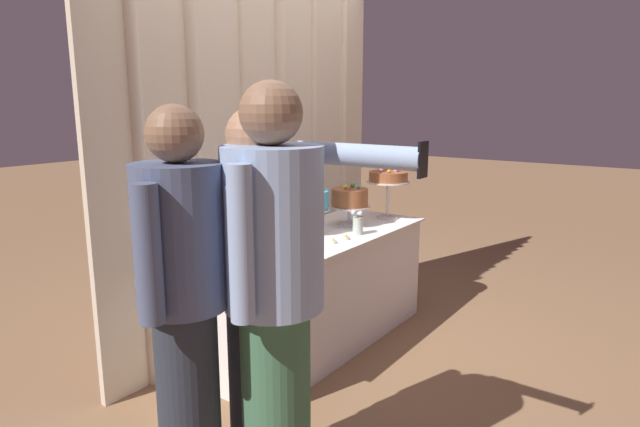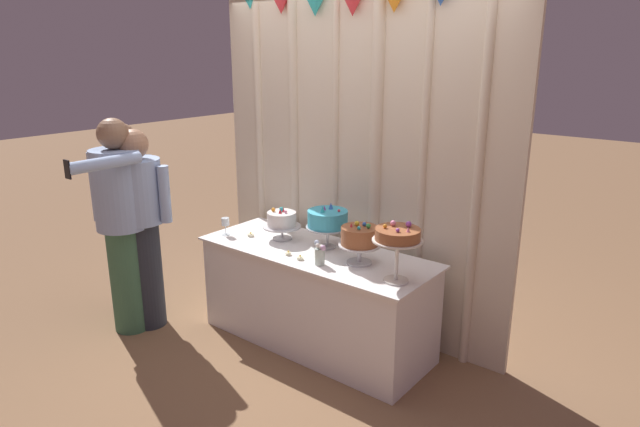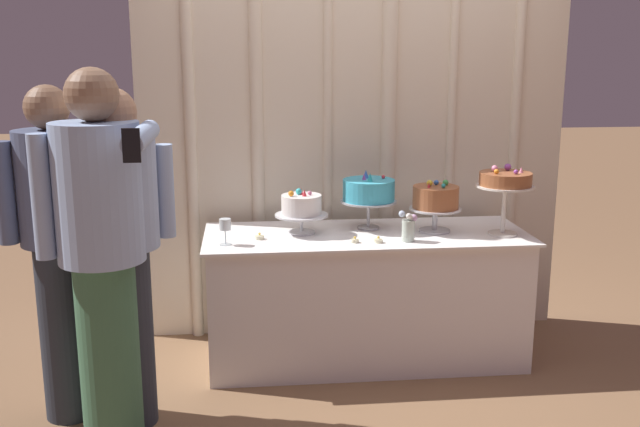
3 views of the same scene
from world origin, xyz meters
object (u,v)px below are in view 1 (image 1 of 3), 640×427
(cake_display_leftmost, at_px, (277,223))
(tealight_near_right, at_px, (346,238))
(flower_vase, at_px, (358,223))
(guest_man_dark_suit, at_px, (259,292))
(cake_display_rightmost, at_px, (388,179))
(guest_girl_blue_dress, at_px, (275,289))
(cake_table, at_px, (317,290))
(wine_glass, at_px, (254,251))
(tealight_far_left, at_px, (264,257))
(guest_man_pink_jacket, at_px, (184,305))
(cake_display_midright, at_px, (350,199))
(cake_display_midleft, at_px, (306,201))
(tealight_near_left, at_px, (333,242))

(cake_display_leftmost, height_order, tealight_near_right, cake_display_leftmost)
(flower_vase, height_order, tealight_near_right, flower_vase)
(flower_vase, xyz_separation_m, guest_man_dark_suit, (-1.43, -0.42, 0.04))
(cake_display_rightmost, height_order, guest_man_dark_suit, guest_man_dark_suit)
(cake_display_rightmost, xyz_separation_m, guest_girl_blue_dress, (-2.02, -0.63, -0.12))
(tealight_near_right, height_order, guest_man_dark_suit, guest_man_dark_suit)
(flower_vase, distance_m, guest_man_dark_suit, 1.49)
(guest_girl_blue_dress, bearing_deg, cake_table, 29.94)
(wine_glass, distance_m, tealight_far_left, 0.22)
(cake_display_rightmost, relative_size, tealight_near_right, 8.14)
(guest_girl_blue_dress, bearing_deg, cake_display_leftmost, 39.87)
(cake_table, relative_size, wine_glass, 12.89)
(cake_display_rightmost, bearing_deg, tealight_far_left, 178.19)
(tealight_near_right, relative_size, guest_girl_blue_dress, 0.03)
(guest_man_pink_jacket, bearing_deg, cake_display_midright, 14.84)
(cake_display_midright, distance_m, flower_vase, 0.29)
(cake_display_midright, bearing_deg, flower_vase, -135.60)
(cake_table, bearing_deg, tealight_far_left, -173.32)
(cake_table, height_order, cake_display_leftmost, cake_display_leftmost)
(cake_display_rightmost, xyz_separation_m, tealight_far_left, (-1.33, 0.04, -0.28))
(wine_glass, relative_size, tealight_near_right, 2.94)
(cake_display_midleft, relative_size, guest_man_pink_jacket, 0.21)
(wine_glass, distance_m, guest_man_pink_jacket, 0.83)
(tealight_far_left, bearing_deg, cake_display_rightmost, -1.81)
(cake_display_midleft, distance_m, guest_man_pink_jacket, 1.67)
(cake_display_midleft, height_order, wine_glass, cake_display_midleft)
(guest_girl_blue_dress, bearing_deg, cake_display_rightmost, 17.26)
(cake_display_leftmost, xyz_separation_m, tealight_far_left, (-0.23, -0.10, -0.14))
(flower_vase, relative_size, tealight_far_left, 3.29)
(cake_table, bearing_deg, cake_display_midleft, 75.17)
(cake_display_midleft, height_order, cake_display_rightmost, cake_display_rightmost)
(tealight_near_left, xyz_separation_m, tealight_near_right, (0.12, -0.01, 0.00))
(cake_display_leftmost, relative_size, cake_display_midleft, 0.89)
(tealight_far_left, bearing_deg, tealight_near_right, -12.35)
(guest_man_dark_suit, bearing_deg, cake_table, 26.32)
(tealight_far_left, relative_size, tealight_near_right, 1.06)
(cake_display_rightmost, xyz_separation_m, tealight_near_right, (-0.71, -0.09, -0.28))
(cake_display_rightmost, xyz_separation_m, flower_vase, (-0.55, -0.08, -0.21))
(cake_table, distance_m, flower_vase, 0.52)
(flower_vase, bearing_deg, tealight_near_right, -175.59)
(tealight_near_left, relative_size, guest_girl_blue_dress, 0.03)
(cake_display_midleft, distance_m, wine_glass, 0.85)
(cake_display_rightmost, height_order, flower_vase, cake_display_rightmost)
(cake_table, height_order, guest_man_pink_jacket, guest_man_pink_jacket)
(cake_display_midright, distance_m, tealight_far_left, 0.99)
(cake_display_leftmost, distance_m, guest_man_dark_suit, 1.09)
(guest_man_dark_suit, bearing_deg, cake_display_midright, 20.52)
(cake_display_rightmost, distance_m, guest_man_pink_jacket, 2.31)
(cake_display_midright, bearing_deg, wine_glass, -172.11)
(wine_glass, height_order, tealight_near_left, wine_glass)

